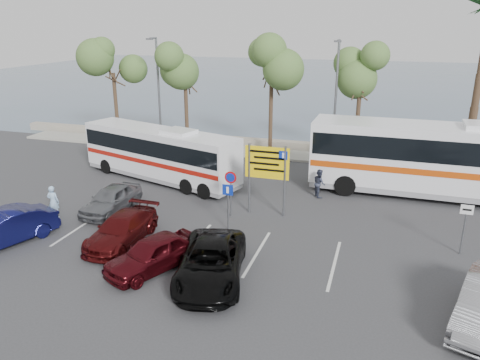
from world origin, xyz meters
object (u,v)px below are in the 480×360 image
(coach_bus_right, at_px, (439,163))
(car_maroon, at_px, (122,229))
(car_blue, at_px, (3,229))
(car_silver_a, at_px, (111,199))
(pedestrian_far, at_px, (319,183))
(coach_bus_left, at_px, (160,155))
(car_red, at_px, (153,254))
(direction_sign, at_px, (267,168))
(street_lamp_right, at_px, (336,95))
(pedestrian_near, at_px, (53,202))
(suv_black, at_px, (211,262))
(street_lamp_left, at_px, (158,87))

(coach_bus_right, distance_m, car_maroon, 16.99)
(car_blue, bearing_deg, car_silver_a, 83.62)
(car_silver_a, xyz_separation_m, pedestrian_far, (9.76, 5.34, 0.11))
(coach_bus_left, height_order, car_silver_a, coach_bus_left)
(coach_bus_right, relative_size, pedestrian_far, 8.74)
(coach_bus_left, distance_m, car_red, 11.08)
(car_blue, relative_size, car_red, 1.13)
(direction_sign, distance_m, car_red, 7.47)
(street_lamp_right, distance_m, direction_sign, 10.73)
(direction_sign, xyz_separation_m, pedestrian_near, (-9.88, -3.56, -1.60))
(direction_sign, bearing_deg, coach_bus_right, 32.01)
(car_silver_a, bearing_deg, coach_bus_left, 91.60)
(street_lamp_right, xyz_separation_m, coach_bus_left, (-9.50, -7.02, -3.05))
(coach_bus_right, height_order, car_red, coach_bus_right)
(car_blue, height_order, suv_black, car_blue)
(coach_bus_right, xyz_separation_m, car_silver_a, (-15.91, -7.23, -1.31))
(car_maroon, bearing_deg, pedestrian_near, 163.48)
(car_blue, distance_m, suv_black, 9.60)
(street_lamp_right, xyz_separation_m, pedestrian_far, (0.16, -7.02, -3.82))
(coach_bus_right, bearing_deg, street_lamp_right, 140.89)
(car_blue, bearing_deg, street_lamp_left, 114.22)
(coach_bus_left, xyz_separation_m, car_blue, (-2.50, -10.00, -0.80))
(car_red, bearing_deg, direction_sign, 93.14)
(street_lamp_left, distance_m, street_lamp_right, 13.00)
(car_red, bearing_deg, coach_bus_left, 141.04)
(car_maroon, height_order, suv_black, suv_black)
(suv_black, relative_size, pedestrian_far, 3.23)
(car_silver_a, relative_size, car_maroon, 0.90)
(coach_bus_right, xyz_separation_m, car_maroon, (-13.51, -10.21, -1.35))
(direction_sign, distance_m, coach_bus_left, 8.25)
(pedestrian_near, bearing_deg, car_silver_a, -153.99)
(street_lamp_right, bearing_deg, direction_sign, -100.94)
(car_silver_a, height_order, suv_black, suv_black)
(car_blue, bearing_deg, pedestrian_near, 108.54)
(street_lamp_right, xyz_separation_m, car_blue, (-12.00, -17.02, -3.85))
(direction_sign, bearing_deg, pedestrian_near, -160.16)
(car_maroon, distance_m, suv_black, 5.09)
(direction_sign, height_order, coach_bus_right, coach_bus_right)
(street_lamp_right, bearing_deg, street_lamp_left, 180.00)
(car_silver_a, xyz_separation_m, car_maroon, (2.40, -2.99, -0.04))
(direction_sign, height_order, car_blue, direction_sign)
(coach_bus_right, xyz_separation_m, car_red, (-11.11, -11.89, -1.29))
(coach_bus_right, height_order, car_blue, coach_bus_right)
(car_red, xyz_separation_m, suv_black, (2.40, 0.00, 0.02))
(coach_bus_left, bearing_deg, direction_sign, -23.76)
(car_maroon, xyz_separation_m, pedestrian_far, (7.36, 8.32, 0.15))
(direction_sign, bearing_deg, car_blue, -146.20)
(car_maroon, xyz_separation_m, pedestrian_near, (-4.67, 1.46, 0.20))
(coach_bus_left, bearing_deg, car_silver_a, -91.07)
(car_silver_a, bearing_deg, street_lamp_right, 54.83)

